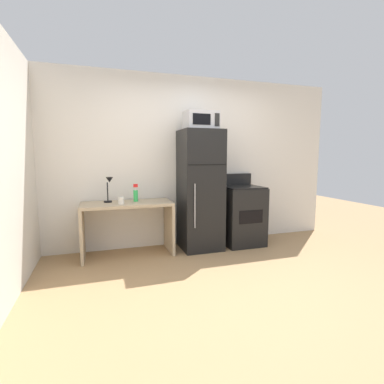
{
  "coord_description": "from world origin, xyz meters",
  "views": [
    {
      "loc": [
        -1.34,
        -2.66,
        1.39
      ],
      "look_at": [
        -0.12,
        1.1,
        0.89
      ],
      "focal_mm": 26.86,
      "sensor_mm": 36.0,
      "label": 1
    }
  ],
  "objects_px": {
    "spray_bottle": "(136,195)",
    "microwave": "(201,121)",
    "refrigerator": "(200,190)",
    "desk_lamp": "(109,185)",
    "coffee_mug": "(121,201)",
    "oven_range": "(241,215)",
    "desk": "(127,218)"
  },
  "relations": [
    {
      "from": "desk_lamp",
      "to": "oven_range",
      "type": "distance_m",
      "value": 2.06
    },
    {
      "from": "desk_lamp",
      "to": "microwave",
      "type": "relative_size",
      "value": 0.77
    },
    {
      "from": "desk",
      "to": "desk_lamp",
      "type": "xyz_separation_m",
      "value": [
        -0.23,
        0.08,
        0.46
      ]
    },
    {
      "from": "desk",
      "to": "coffee_mug",
      "type": "relative_size",
      "value": 13.01
    },
    {
      "from": "coffee_mug",
      "to": "spray_bottle",
      "type": "height_order",
      "value": "spray_bottle"
    },
    {
      "from": "desk",
      "to": "spray_bottle",
      "type": "relative_size",
      "value": 4.96
    },
    {
      "from": "spray_bottle",
      "to": "refrigerator",
      "type": "height_order",
      "value": "refrigerator"
    },
    {
      "from": "coffee_mug",
      "to": "refrigerator",
      "type": "xyz_separation_m",
      "value": [
        1.16,
        0.11,
        0.09
      ]
    },
    {
      "from": "refrigerator",
      "to": "coffee_mug",
      "type": "bearing_deg",
      "value": -174.79
    },
    {
      "from": "spray_bottle",
      "to": "microwave",
      "type": "height_order",
      "value": "microwave"
    },
    {
      "from": "spray_bottle",
      "to": "oven_range",
      "type": "relative_size",
      "value": 0.23
    },
    {
      "from": "desk",
      "to": "refrigerator",
      "type": "xyz_separation_m",
      "value": [
        1.07,
        -0.02,
        0.35
      ]
    },
    {
      "from": "desk_lamp",
      "to": "oven_range",
      "type": "xyz_separation_m",
      "value": [
        1.99,
        -0.1,
        -0.52
      ]
    },
    {
      "from": "microwave",
      "to": "oven_range",
      "type": "distance_m",
      "value": 1.59
    },
    {
      "from": "desk",
      "to": "spray_bottle",
      "type": "distance_m",
      "value": 0.35
    },
    {
      "from": "desk",
      "to": "spray_bottle",
      "type": "height_order",
      "value": "spray_bottle"
    },
    {
      "from": "refrigerator",
      "to": "microwave",
      "type": "distance_m",
      "value": 1.01
    },
    {
      "from": "oven_range",
      "to": "desk",
      "type": "bearing_deg",
      "value": 179.33
    },
    {
      "from": "coffee_mug",
      "to": "microwave",
      "type": "xyz_separation_m",
      "value": [
        1.16,
        0.08,
        1.1
      ]
    },
    {
      "from": "coffee_mug",
      "to": "microwave",
      "type": "relative_size",
      "value": 0.21
    },
    {
      "from": "microwave",
      "to": "oven_range",
      "type": "bearing_deg",
      "value": 1.58
    },
    {
      "from": "desk",
      "to": "refrigerator",
      "type": "height_order",
      "value": "refrigerator"
    },
    {
      "from": "desk_lamp",
      "to": "coffee_mug",
      "type": "height_order",
      "value": "desk_lamp"
    },
    {
      "from": "desk",
      "to": "oven_range",
      "type": "height_order",
      "value": "oven_range"
    },
    {
      "from": "desk",
      "to": "spray_bottle",
      "type": "bearing_deg",
      "value": 21.29
    },
    {
      "from": "desk_lamp",
      "to": "spray_bottle",
      "type": "relative_size",
      "value": 1.42
    },
    {
      "from": "microwave",
      "to": "coffee_mug",
      "type": "bearing_deg",
      "value": -175.83
    },
    {
      "from": "desk_lamp",
      "to": "microwave",
      "type": "bearing_deg",
      "value": -5.37
    },
    {
      "from": "desk_lamp",
      "to": "refrigerator",
      "type": "bearing_deg",
      "value": -4.45
    },
    {
      "from": "coffee_mug",
      "to": "spray_bottle",
      "type": "relative_size",
      "value": 0.38
    },
    {
      "from": "desk",
      "to": "coffee_mug",
      "type": "bearing_deg",
      "value": -124.35
    },
    {
      "from": "desk",
      "to": "microwave",
      "type": "xyz_separation_m",
      "value": [
        1.07,
        -0.04,
        1.37
      ]
    }
  ]
}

